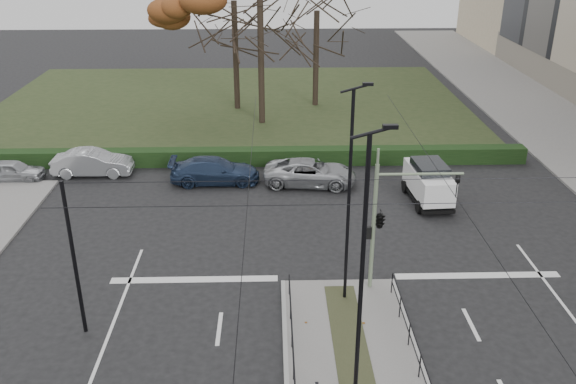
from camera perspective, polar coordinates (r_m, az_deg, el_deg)
name	(u,v)px	position (r m, az deg, el deg)	size (l,w,h in m)	color
ground	(352,362)	(21.72, 6.05, -15.55)	(140.00, 140.00, 0.00)	black
park	(231,104)	(50.57, -5.34, 8.21)	(38.00, 26.00, 0.10)	#253118
hedge	(218,157)	(37.74, -6.55, 3.28)	(38.00, 1.00, 1.00)	black
catenary	(351,251)	(21.10, 5.91, -5.55)	(20.00, 34.00, 6.00)	black
traffic_light	(382,218)	(23.93, 8.79, -2.40)	(3.64, 2.06, 5.35)	slate
streetlamp_median_near	(362,279)	(17.13, 6.96, -8.06)	(0.76, 0.15, 9.06)	black
streetlamp_median_far	(349,196)	(22.48, 5.78, -0.42)	(0.72, 0.15, 8.64)	black
parked_car_first	(13,171)	(38.54, -24.37, 1.83)	(1.45, 3.60, 1.23)	#94979B
parked_car_second	(93,163)	(37.66, -17.81, 2.62)	(1.61, 4.62, 1.52)	#94979B
parked_car_third	(215,171)	(35.04, -6.86, 2.01)	(2.06, 5.07, 1.47)	#202F4C
parked_car_fourth	(310,173)	(34.56, 2.09, 1.83)	(2.40, 5.20, 1.45)	#94979B
white_van	(428,181)	(33.09, 13.01, 0.98)	(2.12, 4.16, 2.22)	white
rust_tree	(234,1)	(47.61, -5.09, 17.40)	(10.24, 10.24, 10.83)	black
bare_tree_center	(317,18)	(48.62, 2.71, 15.96)	(7.07, 7.07, 9.82)	black
bare_tree_near	(260,4)	(43.74, -2.63, 17.16)	(6.75, 6.75, 12.11)	black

